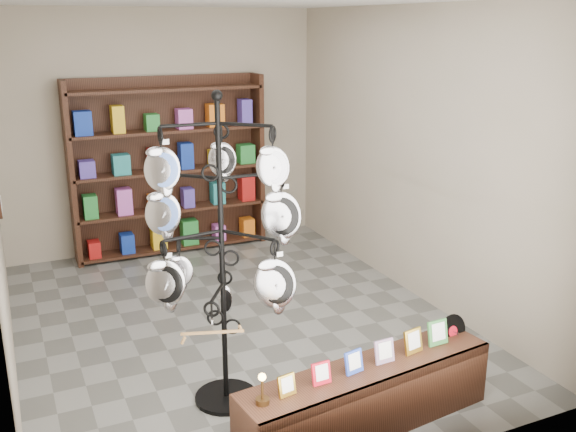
% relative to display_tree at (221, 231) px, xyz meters
% --- Properties ---
extents(ground, '(5.00, 5.00, 0.00)m').
position_rel_display_tree_xyz_m(ground, '(0.53, 1.27, -1.37)').
color(ground, slate).
rests_on(ground, ground).
extents(room_envelope, '(5.00, 5.00, 5.00)m').
position_rel_display_tree_xyz_m(room_envelope, '(0.53, 1.27, 0.48)').
color(room_envelope, '#AB9D8A').
rests_on(room_envelope, ground).
extents(display_tree, '(1.30, 1.30, 2.38)m').
position_rel_display_tree_xyz_m(display_tree, '(0.00, 0.00, 0.00)').
color(display_tree, black).
rests_on(display_tree, ground).
extents(front_shelf, '(2.02, 0.65, 0.70)m').
position_rel_display_tree_xyz_m(front_shelf, '(0.80, -0.77, -1.13)').
color(front_shelf, black).
rests_on(front_shelf, ground).
extents(back_shelving, '(2.42, 0.36, 2.20)m').
position_rel_display_tree_xyz_m(back_shelving, '(0.53, 3.57, -0.35)').
color(back_shelving, black).
rests_on(back_shelving, ground).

